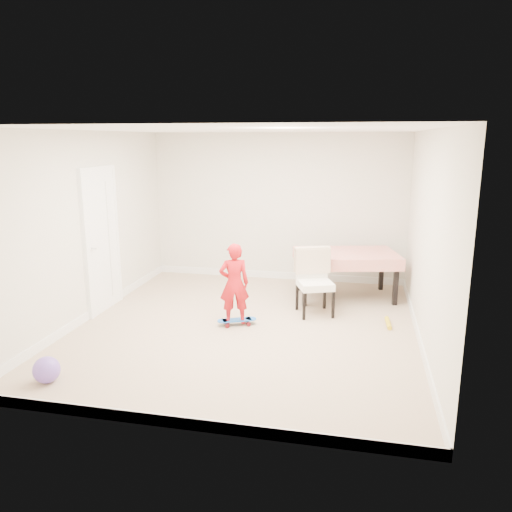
% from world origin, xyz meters
% --- Properties ---
extents(ground, '(5.00, 5.00, 0.00)m').
position_xyz_m(ground, '(0.00, 0.00, 0.00)').
color(ground, tan).
rests_on(ground, ground).
extents(ceiling, '(4.50, 5.00, 0.04)m').
position_xyz_m(ceiling, '(0.00, 0.00, 2.58)').
color(ceiling, white).
rests_on(ceiling, wall_back).
extents(wall_back, '(4.50, 0.04, 2.60)m').
position_xyz_m(wall_back, '(0.00, 2.48, 1.30)').
color(wall_back, beige).
rests_on(wall_back, ground).
extents(wall_front, '(4.50, 0.04, 2.60)m').
position_xyz_m(wall_front, '(0.00, -2.48, 1.30)').
color(wall_front, beige).
rests_on(wall_front, ground).
extents(wall_left, '(0.04, 5.00, 2.60)m').
position_xyz_m(wall_left, '(-2.23, 0.00, 1.30)').
color(wall_left, beige).
rests_on(wall_left, ground).
extents(wall_right, '(0.04, 5.00, 2.60)m').
position_xyz_m(wall_right, '(2.23, 0.00, 1.30)').
color(wall_right, beige).
rests_on(wall_right, ground).
extents(door, '(0.11, 0.94, 2.11)m').
position_xyz_m(door, '(-2.22, 0.30, 1.02)').
color(door, white).
rests_on(door, ground).
extents(baseboard_back, '(4.50, 0.02, 0.12)m').
position_xyz_m(baseboard_back, '(0.00, 2.49, 0.06)').
color(baseboard_back, white).
rests_on(baseboard_back, ground).
extents(baseboard_front, '(4.50, 0.02, 0.12)m').
position_xyz_m(baseboard_front, '(0.00, -2.49, 0.06)').
color(baseboard_front, white).
rests_on(baseboard_front, ground).
extents(baseboard_left, '(0.02, 5.00, 0.12)m').
position_xyz_m(baseboard_left, '(-2.24, 0.00, 0.06)').
color(baseboard_left, white).
rests_on(baseboard_left, ground).
extents(baseboard_right, '(0.02, 5.00, 0.12)m').
position_xyz_m(baseboard_right, '(2.24, 0.00, 0.06)').
color(baseboard_right, white).
rests_on(baseboard_right, ground).
extents(dining_table, '(1.77, 1.33, 0.74)m').
position_xyz_m(dining_table, '(1.25, 1.62, 0.37)').
color(dining_table, red).
rests_on(dining_table, ground).
extents(dining_chair, '(0.70, 0.75, 0.96)m').
position_xyz_m(dining_chair, '(0.86, 0.72, 0.48)').
color(dining_chair, beige).
rests_on(dining_chair, ground).
extents(skateboard, '(0.57, 0.40, 0.08)m').
position_xyz_m(skateboard, '(-0.14, 0.05, 0.04)').
color(skateboard, blue).
rests_on(skateboard, ground).
extents(child, '(0.47, 0.39, 1.11)m').
position_xyz_m(child, '(-0.17, 0.04, 0.56)').
color(child, red).
rests_on(child, ground).
extents(balloon, '(0.28, 0.28, 0.28)m').
position_xyz_m(balloon, '(-1.68, -1.96, 0.14)').
color(balloon, '#7552C5').
rests_on(balloon, ground).
extents(foam_toy, '(0.08, 0.40, 0.06)m').
position_xyz_m(foam_toy, '(1.89, 0.48, 0.03)').
color(foam_toy, gold).
rests_on(foam_toy, ground).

